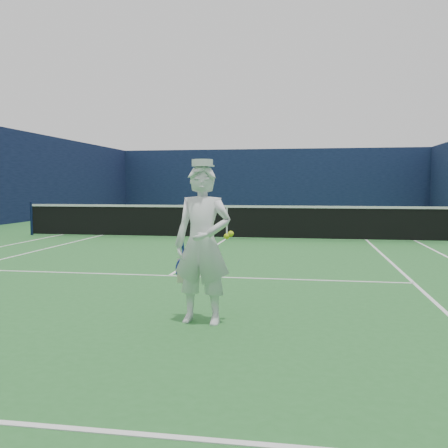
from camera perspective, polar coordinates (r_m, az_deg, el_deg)
name	(u,v)px	position (r m, az deg, el deg)	size (l,w,h in m)	color
ground	(227,238)	(15.09, 0.33, -1.66)	(80.00, 80.00, 0.00)	#286B2D
court_markings	(227,238)	(15.09, 0.33, -1.65)	(11.03, 23.83, 0.01)	white
windscreen_fence	(227,172)	(15.01, 0.34, 5.95)	(20.12, 36.12, 4.00)	#10193B
tennis_net	(227,220)	(15.04, 0.33, 0.44)	(12.88, 0.09, 1.07)	#141E4C
tennis_player	(203,244)	(5.74, -2.47, -2.29)	(0.76, 0.54, 1.89)	white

